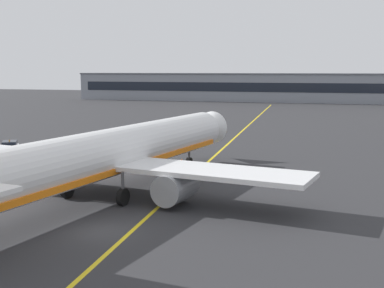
{
  "coord_description": "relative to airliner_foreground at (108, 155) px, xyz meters",
  "views": [
    {
      "loc": [
        14.15,
        -28.23,
        10.05
      ],
      "look_at": [
        2.81,
        10.58,
        4.18
      ],
      "focal_mm": 48.15,
      "sensor_mm": 36.0,
      "label": 1
    }
  ],
  "objects": [
    {
      "name": "ground_plane",
      "position": [
        3.48,
        -8.32,
        -3.37
      ],
      "size": [
        400.0,
        400.0,
        0.0
      ],
      "primitive_type": "plane",
      "color": "#2D2D30"
    },
    {
      "name": "taxiway_centreline",
      "position": [
        3.48,
        21.68,
        -3.37
      ],
      "size": [
        11.2,
        179.69,
        0.01
      ],
      "primitive_type": "cube",
      "rotation": [
        0.0,
        0.0,
        0.06
      ],
      "color": "yellow",
      "rests_on": "ground"
    },
    {
      "name": "safety_cone_by_nose_gear",
      "position": [
        1.21,
        15.71,
        -3.11
      ],
      "size": [
        0.44,
        0.44,
        0.55
      ],
      "color": "orange",
      "rests_on": "ground"
    },
    {
      "name": "terminal_building",
      "position": [
        -1.19,
        126.47,
        1.07
      ],
      "size": [
        132.79,
        12.4,
        8.87
      ],
      "color": "gray",
      "rests_on": "ground"
    },
    {
      "name": "service_car_second",
      "position": [
        -20.06,
        15.26,
        -2.6
      ],
      "size": [
        3.68,
        4.53,
        1.79
      ],
      "color": "#B7B7BC",
      "rests_on": "ground"
    },
    {
      "name": "airliner_foreground",
      "position": [
        0.0,
        0.0,
        0.0
      ],
      "size": [
        32.35,
        41.37,
        11.65
      ],
      "color": "white",
      "rests_on": "ground"
    }
  ]
}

